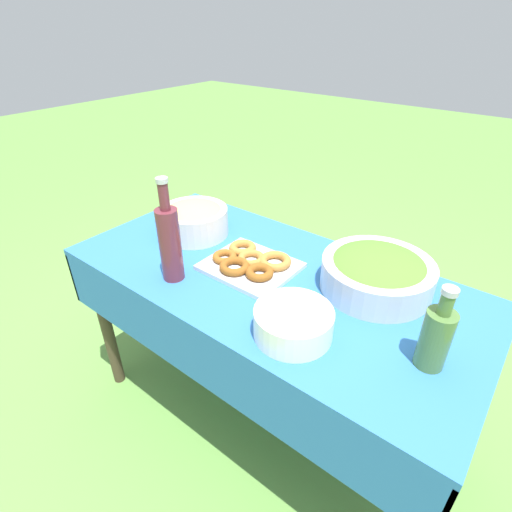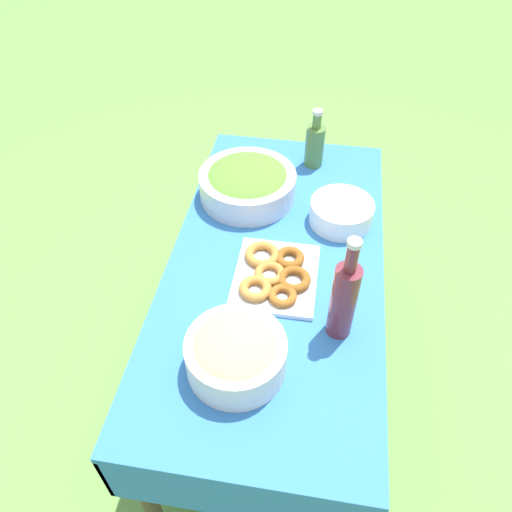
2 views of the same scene
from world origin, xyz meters
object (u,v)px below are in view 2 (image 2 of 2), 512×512
object	(u,v)px
salad_bowl	(248,183)
donut_platter	(275,274)
olive_oil_bottle	(315,144)
pasta_bowl	(236,353)
plate_stack	(341,213)
wine_bottle	(344,298)

from	to	relation	value
salad_bowl	donut_platter	size ratio (longest dim) A/B	1.16
donut_platter	olive_oil_bottle	bearing A→B (deg)	-6.10
donut_platter	olive_oil_bottle	world-z (taller)	olive_oil_bottle
pasta_bowl	plate_stack	world-z (taller)	pasta_bowl
olive_oil_bottle	pasta_bowl	bearing A→B (deg)	172.52
salad_bowl	pasta_bowl	distance (m)	0.74
donut_platter	plate_stack	bearing A→B (deg)	-32.01
donut_platter	plate_stack	xyz separation A→B (m)	(0.31, -0.19, 0.02)
olive_oil_bottle	wine_bottle	size ratio (longest dim) A/B	0.67
pasta_bowl	plate_stack	size ratio (longest dim) A/B	1.22
salad_bowl	plate_stack	size ratio (longest dim) A/B	1.61
olive_oil_bottle	donut_platter	bearing A→B (deg)	173.90
plate_stack	wine_bottle	size ratio (longest dim) A/B	0.62
donut_platter	olive_oil_bottle	xyz separation A→B (m)	(0.65, -0.07, 0.07)
plate_stack	donut_platter	bearing A→B (deg)	147.99
plate_stack	wine_bottle	xyz separation A→B (m)	(-0.48, -0.01, 0.10)
wine_bottle	salad_bowl	bearing A→B (deg)	32.79
donut_platter	wine_bottle	bearing A→B (deg)	-128.94
pasta_bowl	olive_oil_bottle	world-z (taller)	olive_oil_bottle
salad_bowl	donut_platter	xyz separation A→B (m)	(-0.40, -0.16, -0.04)
salad_bowl	wine_bottle	world-z (taller)	wine_bottle
salad_bowl	olive_oil_bottle	world-z (taller)	olive_oil_bottle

